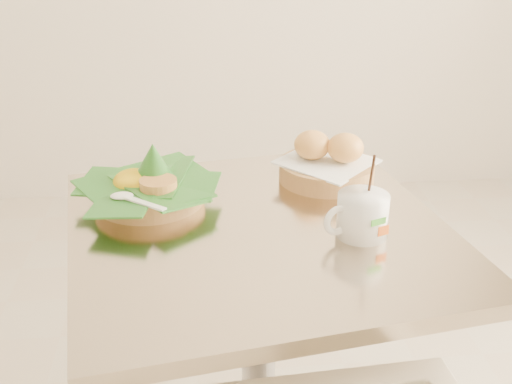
{
  "coord_description": "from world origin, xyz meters",
  "views": [
    {
      "loc": [
        0.02,
        -1.11,
        1.31
      ],
      "look_at": [
        0.13,
        -0.03,
        0.82
      ],
      "focal_mm": 45.0,
      "sensor_mm": 36.0,
      "label": 1
    }
  ],
  "objects": [
    {
      "name": "cafe_table",
      "position": [
        0.13,
        -0.03,
        0.53
      ],
      "size": [
        0.8,
        0.8,
        0.75
      ],
      "rotation": [
        0.0,
        0.0,
        0.16
      ],
      "color": "gray",
      "rests_on": "floor"
    },
    {
      "name": "coffee_mug",
      "position": [
        0.32,
        -0.09,
        0.79
      ],
      "size": [
        0.13,
        0.1,
        0.16
      ],
      "rotation": [
        0.0,
        0.0,
        0.37
      ],
      "color": "white",
      "rests_on": "cafe_table"
    },
    {
      "name": "rice_basket",
      "position": [
        -0.08,
        0.1,
        0.79
      ],
      "size": [
        0.28,
        0.28,
        0.14
      ],
      "rotation": [
        0.0,
        0.0,
        -0.38
      ],
      "color": "#A47C46",
      "rests_on": "cafe_table"
    },
    {
      "name": "bread_basket",
      "position": [
        0.31,
        0.17,
        0.79
      ],
      "size": [
        0.25,
        0.25,
        0.11
      ],
      "rotation": [
        0.0,
        0.0,
        0.01
      ],
      "color": "#A47C46",
      "rests_on": "cafe_table"
    }
  ]
}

